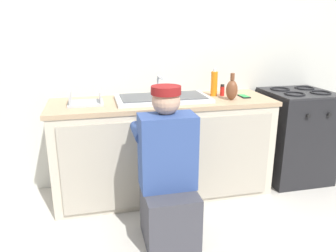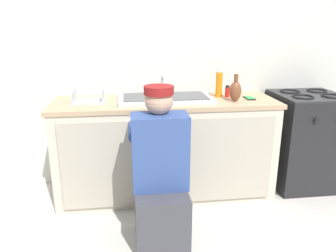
# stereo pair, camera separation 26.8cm
# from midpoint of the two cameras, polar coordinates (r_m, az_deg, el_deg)

# --- Properties ---
(ground_plane) EXTENTS (12.00, 12.00, 0.00)m
(ground_plane) POSITION_cam_midpoint_polar(r_m,az_deg,el_deg) (2.87, 3.01, -13.94)
(ground_plane) COLOR beige
(back_wall) EXTENTS (6.00, 0.10, 2.50)m
(back_wall) POSITION_cam_midpoint_polar(r_m,az_deg,el_deg) (3.11, 1.22, 12.85)
(back_wall) COLOR silver
(back_wall) RESTS_ON ground_plane
(counter_cabinet) EXTENTS (1.88, 0.62, 0.83)m
(counter_cabinet) POSITION_cam_midpoint_polar(r_m,az_deg,el_deg) (2.95, 2.14, -4.11)
(counter_cabinet) COLOR beige
(counter_cabinet) RESTS_ON ground_plane
(countertop) EXTENTS (1.92, 0.62, 0.04)m
(countertop) POSITION_cam_midpoint_polar(r_m,az_deg,el_deg) (2.83, 2.21, 4.14)
(countertop) COLOR tan
(countertop) RESTS_ON counter_cabinet
(sink_double_basin) EXTENTS (0.80, 0.44, 0.19)m
(sink_double_basin) POSITION_cam_midpoint_polar(r_m,az_deg,el_deg) (2.82, 2.21, 4.89)
(sink_double_basin) COLOR silver
(sink_double_basin) RESTS_ON countertop
(stove_range) EXTENTS (0.60, 0.62, 0.90)m
(stove_range) POSITION_cam_midpoint_polar(r_m,az_deg,el_deg) (3.42, 24.76, -2.20)
(stove_range) COLOR black
(stove_range) RESTS_ON ground_plane
(plumber_person) EXTENTS (0.42, 0.61, 1.10)m
(plumber_person) POSITION_cam_midpoint_polar(r_m,az_deg,el_deg) (2.29, 2.06, -9.38)
(plumber_person) COLOR #3F3F47
(plumber_person) RESTS_ON ground_plane
(dish_rack_tray) EXTENTS (0.28, 0.22, 0.11)m
(dish_rack_tray) POSITION_cam_midpoint_polar(r_m,az_deg,el_deg) (2.78, -11.00, 4.51)
(dish_rack_tray) COLOR #B2B7BC
(dish_rack_tray) RESTS_ON countertop
(soap_bottle_orange) EXTENTS (0.06, 0.06, 0.25)m
(soap_bottle_orange) POSITION_cam_midpoint_polar(r_m,az_deg,el_deg) (3.00, 11.44, 7.11)
(soap_bottle_orange) COLOR orange
(soap_bottle_orange) RESTS_ON countertop
(vase_decorative) EXTENTS (0.10, 0.10, 0.23)m
(vase_decorative) POSITION_cam_midpoint_polar(r_m,az_deg,el_deg) (2.85, 14.32, 5.94)
(vase_decorative) COLOR brown
(vase_decorative) RESTS_ON countertop
(spice_bottle_red) EXTENTS (0.04, 0.04, 0.10)m
(spice_bottle_red) POSITION_cam_midpoint_polar(r_m,az_deg,el_deg) (3.02, 12.84, 5.88)
(spice_bottle_red) COLOR red
(spice_bottle_red) RESTS_ON countertop
(cell_phone) EXTENTS (0.07, 0.14, 0.01)m
(cell_phone) POSITION_cam_midpoint_polar(r_m,az_deg,el_deg) (3.00, 16.48, 4.68)
(cell_phone) COLOR black
(cell_phone) RESTS_ON countertop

